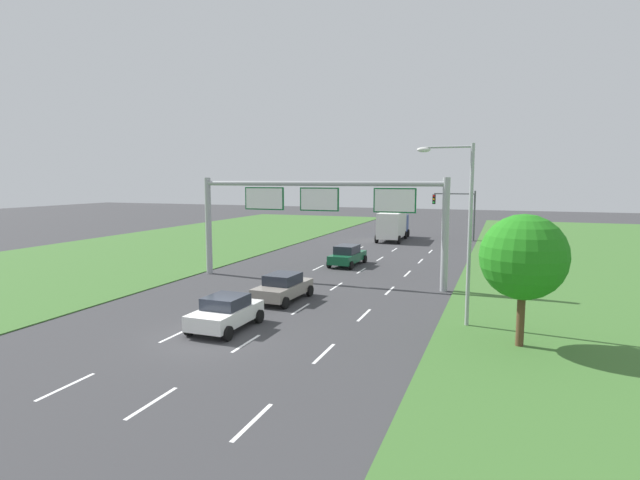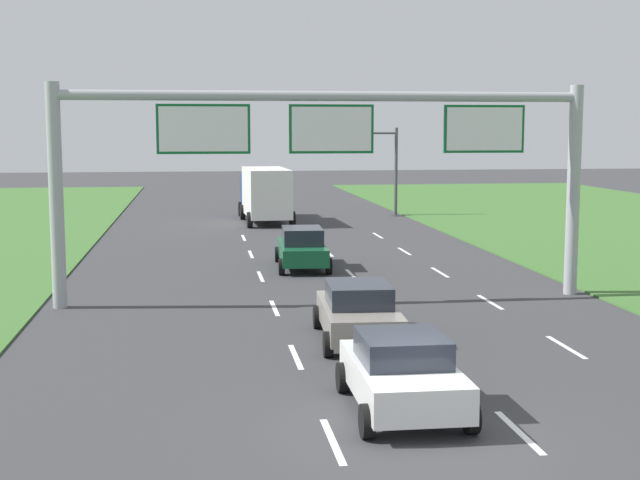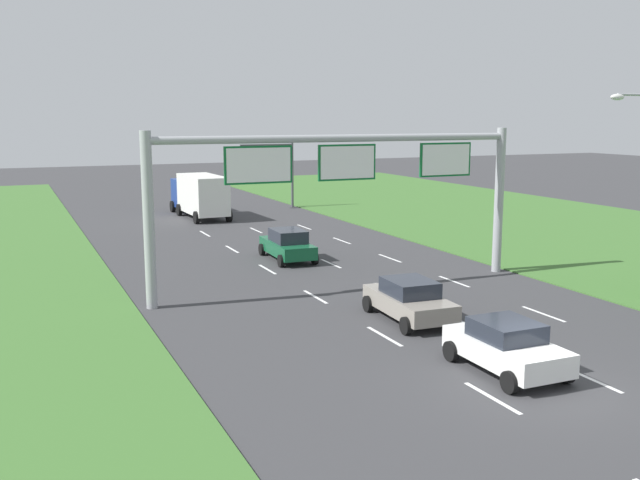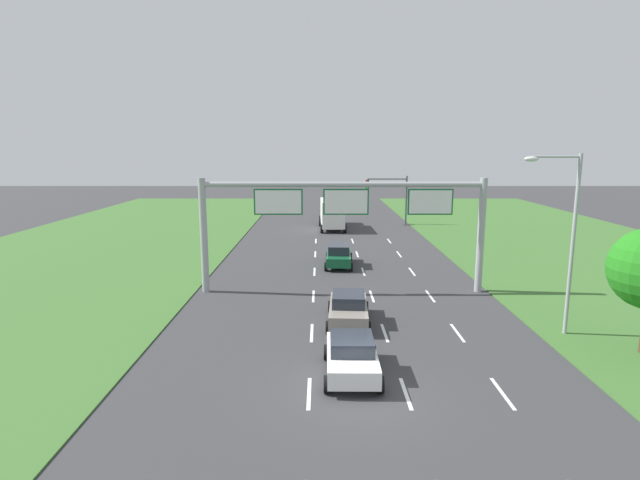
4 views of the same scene
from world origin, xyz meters
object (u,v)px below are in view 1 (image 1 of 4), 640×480
Objects in this scene: car_mid_lane at (347,255)px; traffic_light_mast at (457,206)px; street_lamp at (462,219)px; car_near_red at (226,312)px; box_truck at (393,225)px; sign_gantry at (318,209)px; roadside_tree_near at (524,257)px; car_lead_silver at (283,287)px.

traffic_light_mast reaches higher than car_mid_lane.
street_lamp is (3.27, -34.69, 1.21)m from traffic_light_mast.
box_truck is (0.06, 36.28, 0.95)m from car_near_red.
car_near_red is 0.49× the size of box_truck.
street_lamp is at bearing 23.72° from car_near_red.
car_near_red is 0.23× the size of sign_gantry.
roadside_tree_near is at bearing -49.89° from car_mid_lane.
box_truck is at bearing 110.20° from roadside_tree_near.
car_lead_silver is at bearing -101.21° from traffic_light_mast.
car_mid_lane is 20.75m from roadside_tree_near.
car_near_red is 12.24m from sign_gantry.
street_lamp reaches higher than traffic_light_mast.
traffic_light_mast reaches higher than car_near_red.
sign_gantry is 28.26m from traffic_light_mast.
roadside_tree_near is (2.64, -2.26, -1.33)m from street_lamp.
car_lead_silver is 0.25× the size of sign_gantry.
car_lead_silver is 0.79× the size of roadside_tree_near.
street_lamp is (9.79, -7.21, 0.14)m from sign_gantry.
traffic_light_mast is at bearing 95.39° from street_lamp.
car_lead_silver is 6.98m from sign_gantry.
traffic_light_mast reaches higher than car_lead_silver.
box_truck is 0.48× the size of sign_gantry.
roadside_tree_near is at bearing -71.70° from box_truck.
car_mid_lane is at bearing 89.96° from car_near_red.
car_lead_silver is at bearing -91.65° from box_truck.
car_lead_silver is 30.40m from box_truck.
street_lamp is (9.96, -31.98, 3.34)m from box_truck.
box_truck reaches higher than car_mid_lane.
box_truck is 1.47× the size of traffic_light_mast.
box_truck is 33.67m from street_lamp.
street_lamp is at bearing -84.61° from traffic_light_mast.
car_mid_lane is 17.97m from box_truck.
car_mid_lane is at bearing 125.03° from street_lamp.
car_near_red is 18.34m from car_mid_lane.
sign_gantry is at bearing 142.67° from roadside_tree_near.
sign_gantry is 3.08× the size of traffic_light_mast.
car_lead_silver is 0.78× the size of traffic_light_mast.
street_lamp is 3.72m from roadside_tree_near.
sign_gantry reaches higher than car_lead_silver.
car_lead_silver is 12.44m from car_mid_lane.
sign_gantry is at bearing 143.62° from street_lamp.
street_lamp is (9.84, -14.04, 4.25)m from car_mid_lane.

